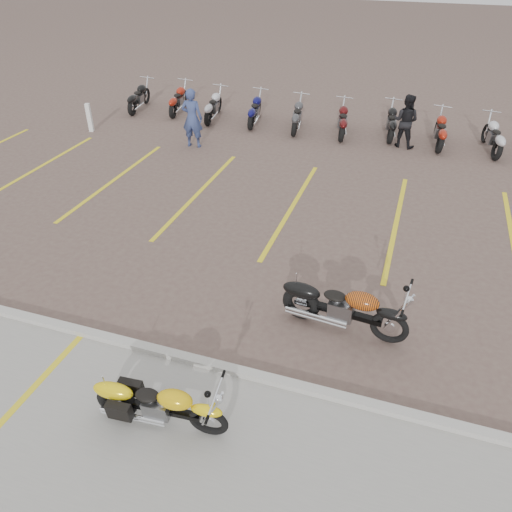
% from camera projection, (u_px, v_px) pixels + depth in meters
% --- Properties ---
extents(ground, '(100.00, 100.00, 0.00)m').
position_uv_depth(ground, '(240.00, 295.00, 10.05)').
color(ground, brown).
rests_on(ground, ground).
extents(concrete_apron, '(60.00, 5.00, 0.01)m').
position_uv_depth(concrete_apron, '(120.00, 497.00, 6.49)').
color(concrete_apron, '#9E9B93').
rests_on(concrete_apron, ground).
extents(curb, '(60.00, 0.18, 0.12)m').
position_uv_depth(curb, '(199.00, 361.00, 8.43)').
color(curb, '#ADAAA3').
rests_on(curb, ground).
extents(parking_stripes, '(38.00, 5.50, 0.01)m').
position_uv_depth(parking_stripes, '(292.00, 207.00, 13.21)').
color(parking_stripes, yellow).
rests_on(parking_stripes, ground).
extents(yellow_cruiser, '(2.05, 0.35, 0.84)m').
position_uv_depth(yellow_cruiser, '(159.00, 404.00, 7.24)').
color(yellow_cruiser, black).
rests_on(yellow_cruiser, ground).
extents(flame_cruiser, '(2.34, 0.43, 0.96)m').
position_uv_depth(flame_cruiser, '(341.00, 308.00, 8.96)').
color(flame_cruiser, black).
rests_on(flame_cruiser, ground).
extents(person_a, '(0.74, 0.52, 1.92)m').
position_uv_depth(person_a, '(192.00, 118.00, 16.36)').
color(person_a, navy).
rests_on(person_a, ground).
extents(person_b, '(0.98, 0.85, 1.74)m').
position_uv_depth(person_b, '(406.00, 121.00, 16.41)').
color(person_b, black).
rests_on(person_b, ground).
extents(bollard, '(0.19, 0.19, 1.00)m').
position_uv_depth(bollard, '(89.00, 118.00, 17.86)').
color(bollard, silver).
rests_on(bollard, ground).
extents(bg_bike_row, '(18.99, 2.05, 1.10)m').
position_uv_depth(bg_bike_row, '(365.00, 120.00, 17.46)').
color(bg_bike_row, black).
rests_on(bg_bike_row, ground).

